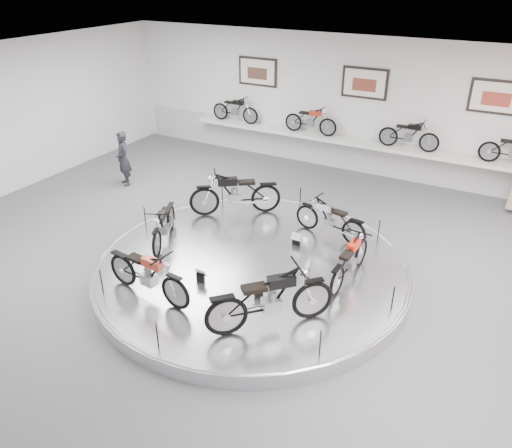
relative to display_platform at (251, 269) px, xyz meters
The scene contains 20 objects.
floor 0.34m from the display_platform, 90.00° to the right, with size 16.00×16.00×0.00m, color #4E4F51.
ceiling 3.86m from the display_platform, 90.00° to the right, with size 16.00×16.00×0.00m, color white.
wall_back 6.95m from the display_platform, 90.00° to the left, with size 16.00×16.00×0.00m, color silver.
dado_band 6.69m from the display_platform, 90.00° to the left, with size 15.68×0.04×1.10m, color #BCBCBA.
display_platform is the anchor object (origin of this frame).
platform_rim 0.12m from the display_platform, ahead, with size 6.40×6.40×0.10m, color #B2B2BA.
shelf 6.46m from the display_platform, 90.00° to the left, with size 11.00×0.55×0.10m, color silver.
poster_left 7.94m from the display_platform, 117.72° to the left, with size 1.35×0.06×0.88m, color white.
poster_center 7.13m from the display_platform, 90.00° to the left, with size 1.35×0.06×0.88m, color white.
poster_right 7.94m from the display_platform, 62.28° to the left, with size 1.35×0.06×0.88m, color white.
shelf_bike_a 7.76m from the display_platform, 123.27° to the left, with size 1.22×0.42×0.73m, color black, non-canonical shape.
shelf_bike_b 6.69m from the display_platform, 103.19° to the left, with size 1.22×0.42×0.73m, color maroon, non-canonical shape.
shelf_bike_c 6.69m from the display_platform, 76.81° to the left, with size 1.22×0.42×0.73m, color black, non-canonical shape.
bike_a 2.07m from the display_platform, 10.94° to the left, with size 1.50×0.53×0.89m, color red, non-canonical shape.
bike_b 2.14m from the display_platform, 61.47° to the left, with size 1.51×0.53×0.89m, color #ADAEB2, non-canonical shape.
bike_c 2.40m from the display_platform, 129.01° to the left, with size 1.88×0.66×1.10m, color black, non-canonical shape.
bike_d 2.17m from the display_platform, behind, with size 1.50×0.53×0.88m, color black, non-canonical shape.
bike_e 2.28m from the display_platform, 119.45° to the right, with size 1.66×0.59×0.98m, color maroon, non-canonical shape.
bike_f 2.16m from the display_platform, 51.82° to the right, with size 1.90×0.67×1.12m, color black, non-canonical shape.
visitor 6.10m from the display_platform, 156.50° to the left, with size 0.58×0.38×1.58m, color black.
Camera 1 is at (4.27, -7.27, 5.75)m, focal length 35.00 mm.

